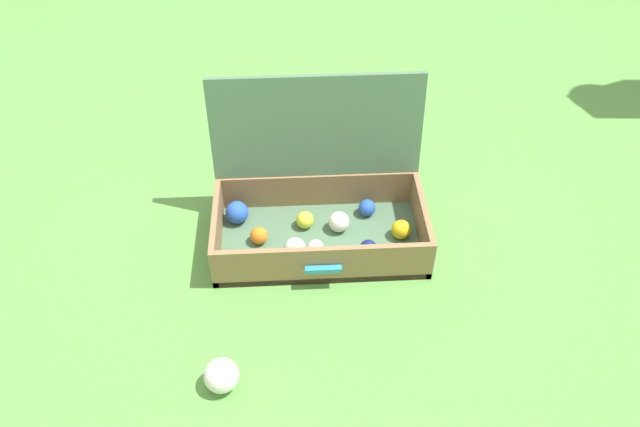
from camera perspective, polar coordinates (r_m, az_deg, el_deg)
ground_plane at (r=2.08m, az=-1.70°, el=-2.14°), size 16.00×16.00×0.00m
open_suitcase at (r=2.01m, az=-0.14°, el=0.63°), size 0.67×0.43×0.50m
stray_ball_on_grass at (r=1.72m, az=-8.94°, el=-14.33°), size 0.09×0.09×0.09m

